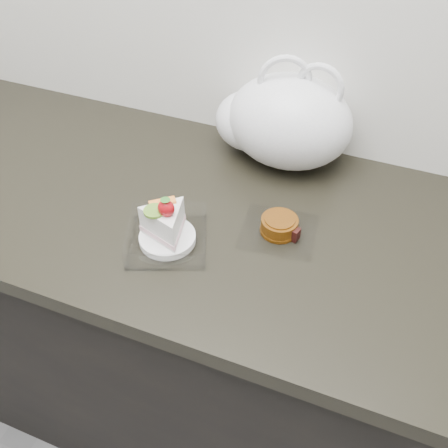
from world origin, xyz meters
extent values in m
cube|color=black|center=(0.00, 1.69, 0.43)|extent=(2.00, 0.60, 0.86)
cube|color=black|center=(0.00, 1.69, 0.88)|extent=(2.04, 0.64, 0.04)
cube|color=white|center=(0.01, 1.57, 0.90)|extent=(0.20, 0.20, 0.00)
cylinder|color=white|center=(0.01, 1.57, 0.91)|extent=(0.11, 0.11, 0.02)
ellipsoid|color=red|center=(0.02, 1.57, 1.00)|extent=(0.03, 0.03, 0.03)
cone|color=#2D7223|center=(0.02, 1.57, 1.02)|extent=(0.02, 0.02, 0.01)
cylinder|color=olive|center=(-0.01, 1.56, 0.99)|extent=(0.04, 0.04, 0.01)
cube|color=orange|center=(0.00, 1.59, 0.99)|extent=(0.05, 0.05, 0.01)
cube|color=white|center=(0.20, 1.68, 0.90)|extent=(0.16, 0.16, 0.00)
cylinder|color=#68360C|center=(0.20, 1.68, 0.92)|extent=(0.09, 0.09, 0.03)
cylinder|color=#68360C|center=(0.20, 1.68, 0.90)|extent=(0.10, 0.10, 0.01)
cylinder|color=#68360C|center=(0.20, 1.68, 0.93)|extent=(0.08, 0.08, 0.00)
cube|color=black|center=(0.24, 1.67, 0.92)|extent=(0.02, 0.02, 0.03)
ellipsoid|color=white|center=(0.15, 1.92, 1.01)|extent=(0.31, 0.25, 0.21)
ellipsoid|color=white|center=(0.05, 1.93, 0.98)|extent=(0.18, 0.17, 0.14)
torus|color=white|center=(0.13, 1.92, 1.10)|extent=(0.12, 0.05, 0.12)
torus|color=white|center=(0.20, 1.93, 1.10)|extent=(0.11, 0.02, 0.11)
camera|label=1|loc=(0.37, 0.97, 1.61)|focal=40.00mm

